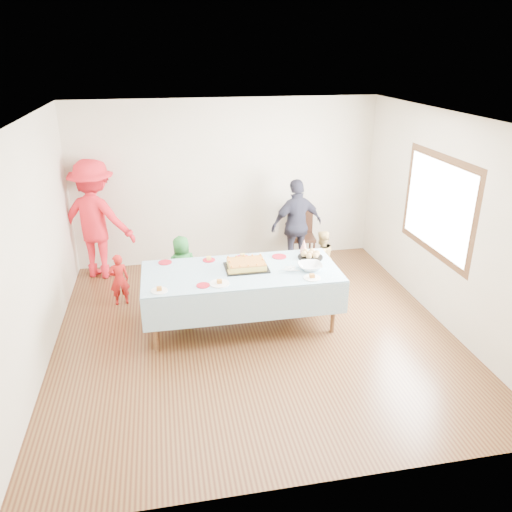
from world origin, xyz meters
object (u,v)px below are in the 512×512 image
Objects in this scene: party_table at (241,274)px; birthday_cake at (246,265)px; dining_chair at (301,231)px; adult_left at (96,220)px.

party_table is 0.14m from birthday_cake.
adult_left reaches higher than dining_chair.
adult_left reaches higher than birthday_cake.
adult_left is (-1.97, 1.97, 0.22)m from party_table.
birthday_cake is 2.80m from adult_left.
birthday_cake is at bearing 160.27° from adult_left.
dining_chair reaches higher than party_table.
adult_left reaches higher than party_table.
dining_chair is 0.51× the size of adult_left.
dining_chair is at bearing 55.29° from party_table.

